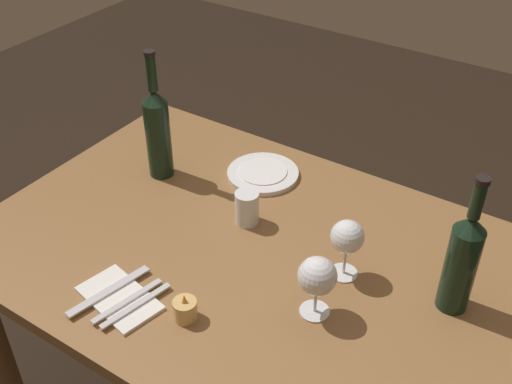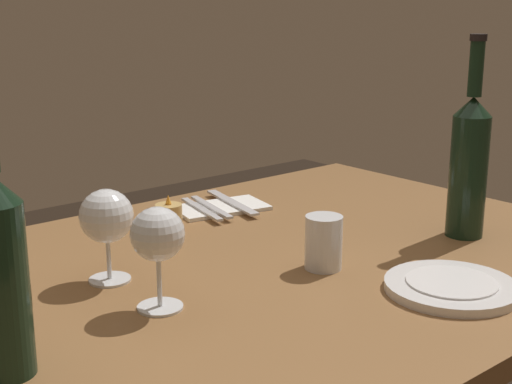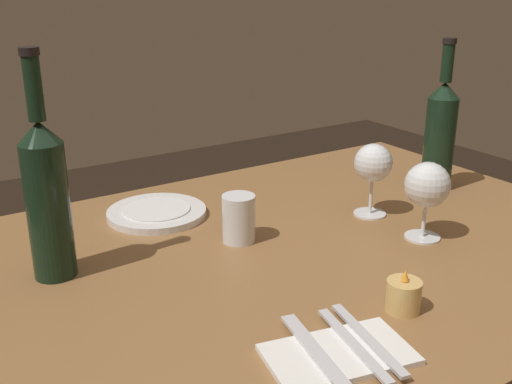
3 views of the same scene
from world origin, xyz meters
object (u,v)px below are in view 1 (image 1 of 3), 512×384
object	(u,v)px
wine_bottle	(462,260)
table_knife	(109,291)
wine_glass_right	(347,238)
dinner_plate	(263,173)
wine_glass_left	(317,277)
fork_inner	(127,301)
wine_bottle_second	(158,130)
water_tumbler	(247,209)
fork_outer	(136,305)
folded_napkin	(119,298)
votive_candle	(185,310)

from	to	relation	value
wine_bottle	table_knife	size ratio (longest dim) A/B	1.61
wine_glass_right	dinner_plate	world-z (taller)	wine_glass_right
wine_glass_left	wine_glass_right	distance (m)	0.14
fork_inner	wine_bottle_second	bearing A→B (deg)	-58.21
water_tumbler	fork_inner	distance (m)	0.39
fork_inner	water_tumbler	bearing A→B (deg)	-98.48
fork_inner	dinner_plate	bearing A→B (deg)	-87.94
wine_glass_left	wine_bottle_second	bearing A→B (deg)	-20.05
wine_bottle_second	fork_outer	world-z (taller)	wine_bottle_second
wine_bottle	water_tumbler	size ratio (longest dim) A/B	3.79
wine_bottle	wine_glass_left	bearing A→B (deg)	37.50
folded_napkin	fork_inner	bearing A→B (deg)	180.00
wine_bottle	table_knife	world-z (taller)	wine_bottle
wine_glass_left	table_knife	xyz separation A→B (m)	(0.41, 0.20, -0.09)
water_tumbler	dinner_plate	distance (m)	0.21
water_tumbler	fork_outer	world-z (taller)	water_tumbler
wine_bottle	dinner_plate	distance (m)	0.65
wine_glass_right	wine_bottle	world-z (taller)	wine_bottle
dinner_plate	fork_outer	xyz separation A→B (m)	(-0.05, 0.58, 0.00)
water_tumbler	folded_napkin	distance (m)	0.39
wine_glass_left	fork_inner	world-z (taller)	wine_glass_left
wine_bottle	wine_bottle_second	bearing A→B (deg)	-2.89
wine_bottle_second	fork_inner	size ratio (longest dim) A/B	2.06
wine_bottle	dinner_plate	xyz separation A→B (m)	(0.61, -0.19, -0.12)
fork_inner	fork_outer	xyz separation A→B (m)	(-0.03, 0.00, 0.00)
water_tumbler	folded_napkin	bearing A→B (deg)	77.88
fork_outer	dinner_plate	bearing A→B (deg)	-85.47
fork_outer	table_knife	world-z (taller)	same
votive_candle	fork_outer	xyz separation A→B (m)	(0.11, 0.04, -0.01)
wine_glass_left	votive_candle	distance (m)	0.29
table_knife	votive_candle	bearing A→B (deg)	-168.15
dinner_plate	fork_inner	bearing A→B (deg)	92.06
wine_glass_left	wine_glass_right	xyz separation A→B (m)	(0.00, -0.14, 0.00)
wine_glass_left	wine_bottle	size ratio (longest dim) A/B	0.44
dinner_plate	fork_outer	bearing A→B (deg)	94.53
wine_bottle	water_tumbler	bearing A→B (deg)	0.58
wine_bottle_second	table_knife	xyz separation A→B (m)	(-0.21, 0.43, -0.13)
folded_napkin	fork_outer	bearing A→B (deg)	180.00
dinner_plate	folded_napkin	bearing A→B (deg)	89.57
wine_bottle	dinner_plate	size ratio (longest dim) A/B	1.68
wine_bottle	fork_outer	bearing A→B (deg)	34.44
dinner_plate	water_tumbler	bearing A→B (deg)	111.74
votive_candle	dinner_plate	bearing A→B (deg)	-74.30
wine_bottle	folded_napkin	distance (m)	0.74
dinner_plate	fork_inner	world-z (taller)	dinner_plate
wine_glass_left	water_tumbler	size ratio (longest dim) A/B	1.66
dinner_plate	fork_outer	world-z (taller)	dinner_plate
wine_bottle	fork_outer	distance (m)	0.69
table_knife	fork_outer	bearing A→B (deg)	180.00
wine_glass_left	folded_napkin	bearing A→B (deg)	28.50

